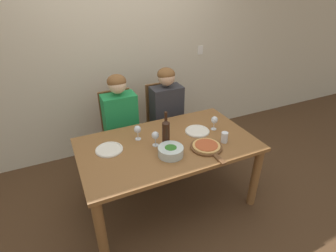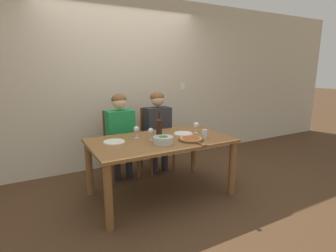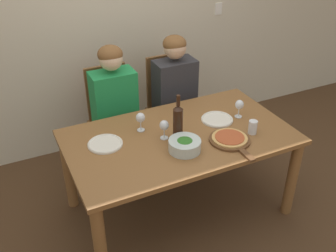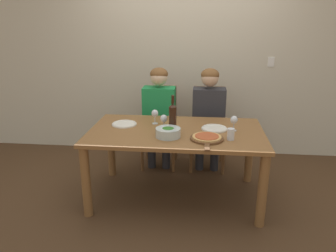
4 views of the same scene
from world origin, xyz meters
name	(u,v)px [view 1 (image 1 of 4)]	position (x,y,z in m)	size (l,w,h in m)	color
ground_plane	(168,199)	(0.00, 0.00, 0.00)	(40.00, 40.00, 0.00)	#4C331E
back_wall	(124,50)	(0.00, 1.30, 1.35)	(10.00, 0.06, 2.70)	beige
dining_table	(168,152)	(0.00, 0.00, 0.62)	(1.70, 0.98, 0.73)	brown
chair_left	(120,128)	(-0.26, 0.84, 0.52)	(0.42, 0.42, 0.98)	brown
chair_right	(163,119)	(0.33, 0.84, 0.52)	(0.42, 0.42, 0.98)	brown
person_woman	(121,116)	(-0.26, 0.72, 0.74)	(0.47, 0.51, 1.23)	#28282D
person_man	(167,107)	(0.33, 0.72, 0.74)	(0.47, 0.51, 1.23)	#28282D
wine_bottle	(166,132)	(-0.03, -0.03, 0.87)	(0.07, 0.07, 0.36)	black
broccoli_bowl	(171,151)	(-0.06, -0.19, 0.77)	(0.23, 0.23, 0.09)	silver
dinner_plate_left	(109,149)	(-0.54, 0.12, 0.74)	(0.25, 0.25, 0.02)	silver
dinner_plate_right	(197,131)	(0.37, 0.07, 0.74)	(0.25, 0.25, 0.02)	silver
pizza_on_board	(207,147)	(0.30, -0.23, 0.74)	(0.30, 0.44, 0.04)	brown
wine_glass_left	(138,130)	(-0.24, 0.19, 0.83)	(0.07, 0.07, 0.15)	silver
wine_glass_right	(214,121)	(0.56, 0.04, 0.83)	(0.07, 0.07, 0.15)	silver
wine_glass_centre	(155,136)	(-0.12, 0.01, 0.83)	(0.07, 0.07, 0.15)	silver
water_tumbler	(224,137)	(0.51, -0.21, 0.78)	(0.07, 0.07, 0.11)	silver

